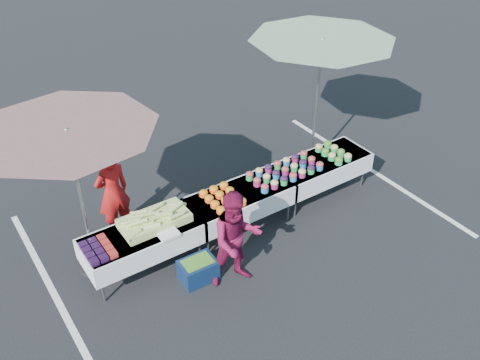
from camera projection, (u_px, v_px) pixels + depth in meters
ground at (240, 227)px, 9.33m from camera, size 80.00×80.00×0.00m
stripe_left at (60, 305)px, 7.85m from camera, size 0.10×5.00×0.00m
stripe_right at (371, 170)px, 10.79m from camera, size 0.10×5.00×0.00m
table_left at (143, 240)px, 8.17m from camera, size 1.86×0.81×0.75m
table_center at (240, 200)px, 8.99m from camera, size 1.86×0.81×0.75m
table_right at (321, 167)px, 9.82m from camera, size 1.86×0.81×0.75m
berry_punnets at (98, 250)px, 7.68m from camera, size 0.40×0.54×0.08m
corn_pile at (155, 219)px, 8.17m from camera, size 1.16×0.57×0.26m
plastic_bags at (168, 234)px, 7.99m from camera, size 0.30×0.25×0.05m
carrot_bowls at (223, 197)px, 8.70m from camera, size 0.55×0.69×0.11m
potato_cups at (285, 170)px, 9.29m from camera, size 1.34×0.58×0.16m
bean_baskets at (333, 152)px, 9.79m from camera, size 0.36×0.68×0.15m
vendor at (113, 192)px, 8.78m from camera, size 0.64×0.47×1.63m
customer at (236, 239)px, 7.83m from camera, size 0.92×0.80×1.63m
umbrella_left at (69, 143)px, 7.17m from camera, size 3.06×3.06×2.55m
umbrella_right at (321, 51)px, 9.52m from camera, size 3.22×3.22×2.70m
storage_bin at (198, 270)px, 8.20m from camera, size 0.56×0.42×0.36m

